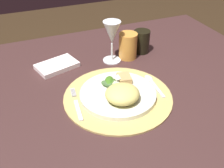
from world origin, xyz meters
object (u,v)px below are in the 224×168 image
at_px(napkin, 57,66).
at_px(wine_glass, 112,34).
at_px(amber_tumbler, 128,46).
at_px(dark_tumbler, 142,41).
at_px(dinner_plate, 118,94).
at_px(spoon, 152,82).
at_px(fork, 77,105).
at_px(dining_table, 107,127).

relative_size(napkin, wine_glass, 0.91).
relative_size(amber_tumbler, dark_tumbler, 1.10).
bearing_deg(dinner_plate, wine_glass, 72.40).
bearing_deg(dinner_plate, spoon, 9.98).
relative_size(fork, amber_tumbler, 1.58).
height_order(dining_table, napkin, napkin).
relative_size(wine_glass, amber_tumbler, 1.58).
distance_m(fork, wine_glass, 0.32).
xyz_separation_m(fork, amber_tumbler, (0.28, 0.22, 0.04)).
height_order(napkin, amber_tumbler, amber_tumbler).
height_order(dinner_plate, dark_tumbler, dark_tumbler).
relative_size(dining_table, spoon, 9.91).
distance_m(fork, spoon, 0.27).
bearing_deg(amber_tumbler, napkin, 174.17).
height_order(fork, napkin, napkin).
relative_size(dining_table, dark_tumbler, 14.54).
relative_size(dinner_plate, wine_glass, 1.51).
relative_size(fork, napkin, 1.10).
bearing_deg(wine_glass, napkin, 171.93).
distance_m(dining_table, napkin, 0.30).
bearing_deg(amber_tumbler, dining_table, -130.10).
distance_m(dinner_plate, dark_tumbler, 0.33).
bearing_deg(spoon, dining_table, 179.15).
xyz_separation_m(fork, spoon, (0.27, 0.02, 0.00)).
xyz_separation_m(spoon, napkin, (-0.28, 0.23, 0.00)).
distance_m(dining_table, fork, 0.19).
xyz_separation_m(dinner_plate, amber_tumbler, (0.14, 0.23, 0.04)).
height_order(dining_table, fork, fork).
distance_m(dinner_plate, wine_glass, 0.26).
relative_size(spoon, amber_tumbler, 1.33).
bearing_deg(napkin, dining_table, -64.13).
bearing_deg(wine_glass, dark_tumbler, 9.66).
height_order(spoon, amber_tumbler, amber_tumbler).
distance_m(dining_table, spoon, 0.23).
height_order(dinner_plate, amber_tumbler, amber_tumbler).
bearing_deg(spoon, napkin, 140.13).
bearing_deg(napkin, dinner_plate, -61.30).
bearing_deg(wine_glass, fork, -132.85).
relative_size(dining_table, amber_tumbler, 13.19).
xyz_separation_m(dinner_plate, napkin, (-0.14, 0.26, -0.01)).
xyz_separation_m(dining_table, amber_tumbler, (0.17, 0.20, 0.19)).
distance_m(dining_table, dark_tumbler, 0.38).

